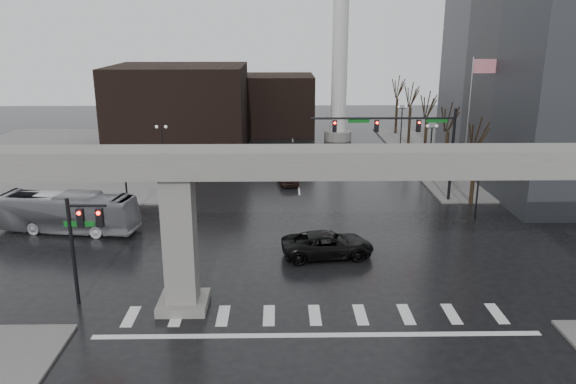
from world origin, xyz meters
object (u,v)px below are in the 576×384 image
city_bus (66,212)px  far_car (287,176)px  pickup_truck (328,245)px  signal_mast_arm (408,135)px

city_bus → far_car: bearing=-42.4°
pickup_truck → signal_mast_arm: bearing=-39.7°
pickup_truck → city_bus: (-18.74, 5.07, 0.63)m
pickup_truck → city_bus: city_bus is taller
signal_mast_arm → far_car: size_ratio=2.80×
city_bus → far_car: city_bus is taller
pickup_truck → far_car: pickup_truck is taller
pickup_truck → city_bus: size_ratio=0.57×
pickup_truck → far_car: 18.05m
signal_mast_arm → city_bus: 27.66m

